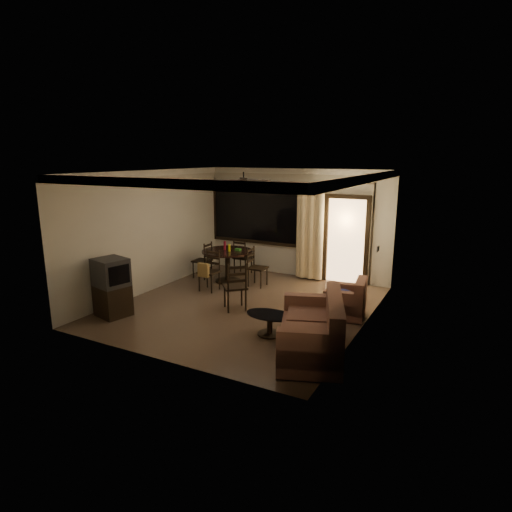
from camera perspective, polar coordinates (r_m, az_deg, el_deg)
The scene contains 12 objects.
ground at distance 9.14m, azimuth -1.55°, elevation -6.68°, with size 5.50×5.50×0.00m, color #7F6651.
room_shell at distance 10.02m, azimuth 6.39°, elevation 5.80°, with size 5.50×6.70×5.50m.
dining_table at distance 10.75m, azimuth -3.81°, elevation -0.15°, with size 1.28×1.28×1.02m.
dining_chair_west at distance 11.23m, azimuth -7.11°, elevation -1.47°, with size 0.43×0.43×0.95m.
dining_chair_east at distance 10.45m, azimuth 0.16°, elevation -2.49°, with size 0.43×0.43×0.95m.
dining_chair_south at distance 10.13m, azimuth -6.28°, elevation -2.93°, with size 0.43×0.49×0.95m.
dining_chair_north at distance 11.50m, azimuth -1.78°, elevation -1.03°, with size 0.43×0.43×0.95m.
tv_cabinet at distance 8.92m, azimuth -18.66°, elevation -3.96°, with size 0.71×0.67×1.16m.
sofa at distance 6.94m, azimuth 7.86°, elevation -10.10°, with size 1.50×2.00×0.95m.
armchair at distance 8.65m, azimuth 12.11°, elevation -5.95°, with size 0.86×0.86×0.76m.
coffee_table at distance 7.66m, azimuth 1.85°, elevation -8.65°, with size 0.89×0.53×0.39m.
side_chair at distance 8.86m, azimuth -2.78°, elevation -5.27°, with size 0.64×0.64×1.02m.
Camera 1 is at (4.25, -7.47, 3.11)m, focal length 30.00 mm.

